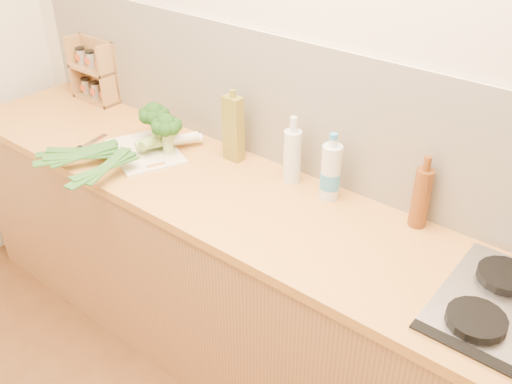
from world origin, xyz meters
TOP-DOWN VIEW (x-y plane):
  - room_shell at (0.00, 1.49)m, footprint 3.50×3.50m
  - counter at (0.00, 1.20)m, footprint 3.20×0.62m
  - chopping_board at (-0.64, 1.20)m, footprint 0.43×0.38m
  - broccoli_left at (-0.68, 1.30)m, footprint 0.14×0.14m
  - broccoli_right at (-0.54, 1.25)m, footprint 0.13×0.13m
  - leek_front at (-0.66, 1.19)m, footprint 0.46×0.59m
  - leek_mid at (-0.63, 1.15)m, footprint 0.37×0.63m
  - leek_back at (-0.58, 1.11)m, footprint 0.13×0.61m
  - chefs_knife at (-0.88, 1.02)m, footprint 0.07×0.27m
  - spice_rack at (-1.26, 1.44)m, footprint 0.27×0.11m
  - oil_tin at (-0.30, 1.40)m, footprint 0.08×0.05m
  - glass_bottle at (-0.00, 1.41)m, footprint 0.07×0.07m
  - amber_bottle at (0.52, 1.44)m, footprint 0.06×0.06m
  - water_bottle at (0.18, 1.39)m, footprint 0.08×0.08m

SIDE VIEW (x-z plane):
  - counter at x=0.00m, z-range 0.00..0.90m
  - chopping_board at x=-0.64m, z-range 0.90..0.91m
  - chefs_knife at x=-0.88m, z-range 0.90..0.92m
  - leek_front at x=-0.66m, z-range 0.91..0.95m
  - leek_mid at x=-0.63m, z-range 0.93..0.97m
  - leek_back at x=-0.58m, z-range 0.95..0.99m
  - water_bottle at x=0.18m, z-range 0.88..1.13m
  - glass_bottle at x=0.00m, z-range 0.88..1.15m
  - amber_bottle at x=0.52m, z-range 0.88..1.15m
  - broccoli_left at x=-0.68m, z-range 0.94..1.12m
  - broccoli_right at x=-0.54m, z-range 0.94..1.13m
  - spice_rack at x=-1.26m, z-range 0.88..1.20m
  - oil_tin at x=-0.30m, z-range 0.89..1.20m
  - room_shell at x=0.00m, z-range -0.58..2.92m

